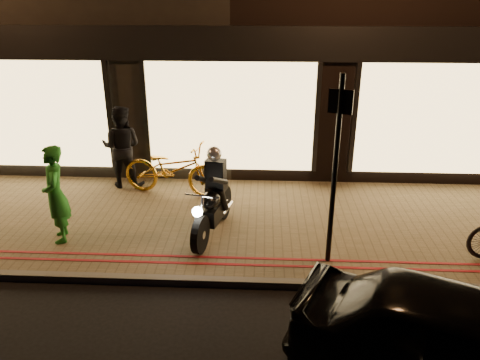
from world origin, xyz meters
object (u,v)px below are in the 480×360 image
bicycle_gold (172,169)px  parked_car (469,349)px  motorcycle (213,201)px  sign_post (336,163)px  person_green (56,194)px

bicycle_gold → parked_car: bearing=-129.4°
motorcycle → parked_car: bearing=-35.2°
motorcycle → sign_post: sign_post is taller
bicycle_gold → parked_car: size_ratio=0.57×
motorcycle → bicycle_gold: size_ratio=0.89×
bicycle_gold → person_green: 2.59m
person_green → parked_car: size_ratio=0.45×
bicycle_gold → parked_car: parked_car is taller
sign_post → parked_car: bearing=-65.7°
bicycle_gold → person_green: person_green is taller
person_green → parked_car: (5.72, -3.01, -0.32)m
sign_post → motorcycle: bearing=156.7°
motorcycle → person_green: bearing=-159.6°
bicycle_gold → person_green: size_ratio=1.27×
bicycle_gold → person_green: bearing=153.0°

